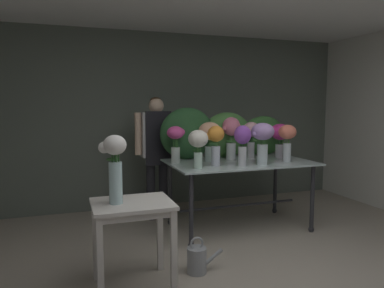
{
  "coord_description": "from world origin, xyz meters",
  "views": [
    {
      "loc": [
        -1.57,
        -2.11,
        1.56
      ],
      "look_at": [
        -0.37,
        1.37,
        1.15
      ],
      "focal_mm": 34.1,
      "sensor_mm": 36.0,
      "label": 1
    }
  ],
  "objects_px": {
    "florist": "(157,145)",
    "watering_can": "(197,259)",
    "vase_blush_roses": "(251,135)",
    "vase_sunset_snapdragons": "(216,141)",
    "vase_rosy_hydrangea": "(231,133)",
    "vase_white_roses_tall": "(114,164)",
    "side_table_white": "(132,215)",
    "vase_ivory_freesia": "(198,143)",
    "vase_fuchsia_anemones": "(176,140)",
    "vase_lilac_peonies": "(262,138)",
    "vase_peach_dahlias": "(210,135)",
    "display_table_glass": "(239,171)",
    "vase_violet_tulips": "(242,141)",
    "vase_coral_stock": "(287,138)",
    "vase_magenta_ranunculus": "(280,136)"
  },
  "relations": [
    {
      "from": "vase_lilac_peonies",
      "to": "vase_magenta_ranunculus",
      "type": "height_order",
      "value": "vase_lilac_peonies"
    },
    {
      "from": "side_table_white",
      "to": "vase_ivory_freesia",
      "type": "distance_m",
      "value": 1.23
    },
    {
      "from": "florist",
      "to": "vase_blush_roses",
      "type": "height_order",
      "value": "florist"
    },
    {
      "from": "vase_fuchsia_anemones",
      "to": "vase_white_roses_tall",
      "type": "xyz_separation_m",
      "value": [
        -0.87,
        -1.16,
        -0.06
      ]
    },
    {
      "from": "vase_sunset_snapdragons",
      "to": "vase_magenta_ranunculus",
      "type": "relative_size",
      "value": 1.02
    },
    {
      "from": "vase_coral_stock",
      "to": "watering_can",
      "type": "height_order",
      "value": "vase_coral_stock"
    },
    {
      "from": "display_table_glass",
      "to": "vase_blush_roses",
      "type": "xyz_separation_m",
      "value": [
        0.24,
        0.17,
        0.43
      ]
    },
    {
      "from": "vase_fuchsia_anemones",
      "to": "vase_sunset_snapdragons",
      "type": "relative_size",
      "value": 0.96
    },
    {
      "from": "display_table_glass",
      "to": "vase_peach_dahlias",
      "type": "distance_m",
      "value": 0.58
    },
    {
      "from": "vase_peach_dahlias",
      "to": "side_table_white",
      "type": "bearing_deg",
      "value": -135.14
    },
    {
      "from": "side_table_white",
      "to": "vase_lilac_peonies",
      "type": "distance_m",
      "value": 1.89
    },
    {
      "from": "display_table_glass",
      "to": "vase_fuchsia_anemones",
      "type": "height_order",
      "value": "vase_fuchsia_anemones"
    },
    {
      "from": "florist",
      "to": "vase_fuchsia_anemones",
      "type": "distance_m",
      "value": 0.59
    },
    {
      "from": "vase_peach_dahlias",
      "to": "vase_ivory_freesia",
      "type": "bearing_deg",
      "value": -126.07
    },
    {
      "from": "florist",
      "to": "watering_can",
      "type": "distance_m",
      "value": 1.89
    },
    {
      "from": "vase_violet_tulips",
      "to": "vase_coral_stock",
      "type": "bearing_deg",
      "value": 8.84
    },
    {
      "from": "vase_peach_dahlias",
      "to": "vase_blush_roses",
      "type": "bearing_deg",
      "value": 3.81
    },
    {
      "from": "vase_peach_dahlias",
      "to": "vase_white_roses_tall",
      "type": "relative_size",
      "value": 0.85
    },
    {
      "from": "vase_lilac_peonies",
      "to": "florist",
      "type": "bearing_deg",
      "value": 136.01
    },
    {
      "from": "vase_rosy_hydrangea",
      "to": "vase_coral_stock",
      "type": "relative_size",
      "value": 1.19
    },
    {
      "from": "vase_lilac_peonies",
      "to": "vase_fuchsia_anemones",
      "type": "bearing_deg",
      "value": 155.52
    },
    {
      "from": "vase_peach_dahlias",
      "to": "vase_fuchsia_anemones",
      "type": "bearing_deg",
      "value": 178.38
    },
    {
      "from": "vase_ivory_freesia",
      "to": "vase_white_roses_tall",
      "type": "height_order",
      "value": "vase_white_roses_tall"
    },
    {
      "from": "vase_ivory_freesia",
      "to": "vase_magenta_ranunculus",
      "type": "xyz_separation_m",
      "value": [
        1.27,
        0.38,
        0.01
      ]
    },
    {
      "from": "vase_sunset_snapdragons",
      "to": "vase_ivory_freesia",
      "type": "relative_size",
      "value": 1.08
    },
    {
      "from": "vase_rosy_hydrangea",
      "to": "vase_magenta_ranunculus",
      "type": "height_order",
      "value": "vase_rosy_hydrangea"
    },
    {
      "from": "vase_violet_tulips",
      "to": "vase_magenta_ranunculus",
      "type": "bearing_deg",
      "value": 28.35
    },
    {
      "from": "display_table_glass",
      "to": "watering_can",
      "type": "relative_size",
      "value": 4.96
    },
    {
      "from": "vase_lilac_peonies",
      "to": "vase_sunset_snapdragons",
      "type": "bearing_deg",
      "value": 170.95
    },
    {
      "from": "display_table_glass",
      "to": "vase_magenta_ranunculus",
      "type": "distance_m",
      "value": 0.75
    },
    {
      "from": "vase_ivory_freesia",
      "to": "vase_lilac_peonies",
      "type": "distance_m",
      "value": 0.8
    },
    {
      "from": "vase_peach_dahlias",
      "to": "watering_can",
      "type": "bearing_deg",
      "value": -116.97
    },
    {
      "from": "vase_coral_stock",
      "to": "vase_peach_dahlias",
      "type": "xyz_separation_m",
      "value": [
        -0.88,
        0.34,
        0.03
      ]
    },
    {
      "from": "side_table_white",
      "to": "vase_blush_roses",
      "type": "xyz_separation_m",
      "value": [
        1.75,
        1.19,
        0.53
      ]
    },
    {
      "from": "vase_blush_roses",
      "to": "vase_sunset_snapdragons",
      "type": "distance_m",
      "value": 0.74
    },
    {
      "from": "vase_blush_roses",
      "to": "vase_fuchsia_anemones",
      "type": "height_order",
      "value": "vase_blush_roses"
    },
    {
      "from": "side_table_white",
      "to": "watering_can",
      "type": "distance_m",
      "value": 0.78
    },
    {
      "from": "vase_peach_dahlias",
      "to": "vase_magenta_ranunculus",
      "type": "distance_m",
      "value": 0.97
    },
    {
      "from": "vase_fuchsia_anemones",
      "to": "vase_lilac_peonies",
      "type": "relative_size",
      "value": 0.91
    },
    {
      "from": "florist",
      "to": "vase_ivory_freesia",
      "type": "relative_size",
      "value": 3.84
    },
    {
      "from": "display_table_glass",
      "to": "side_table_white",
      "type": "relative_size",
      "value": 2.37
    },
    {
      "from": "vase_blush_roses",
      "to": "vase_sunset_snapdragons",
      "type": "bearing_deg",
      "value": -150.79
    },
    {
      "from": "display_table_glass",
      "to": "vase_magenta_ranunculus",
      "type": "xyz_separation_m",
      "value": [
        0.62,
        0.09,
        0.42
      ]
    },
    {
      "from": "vase_ivory_freesia",
      "to": "vase_magenta_ranunculus",
      "type": "height_order",
      "value": "vase_magenta_ranunculus"
    },
    {
      "from": "vase_rosy_hydrangea",
      "to": "vase_white_roses_tall",
      "type": "distance_m",
      "value": 2.01
    },
    {
      "from": "vase_peach_dahlias",
      "to": "vase_white_roses_tall",
      "type": "xyz_separation_m",
      "value": [
        -1.3,
        -1.15,
        -0.1
      ]
    },
    {
      "from": "vase_sunset_snapdragons",
      "to": "vase_violet_tulips",
      "type": "height_order",
      "value": "vase_violet_tulips"
    },
    {
      "from": "display_table_glass",
      "to": "vase_rosy_hydrangea",
      "type": "height_order",
      "value": "vase_rosy_hydrangea"
    },
    {
      "from": "vase_lilac_peonies",
      "to": "vase_white_roses_tall",
      "type": "relative_size",
      "value": 0.86
    },
    {
      "from": "vase_fuchsia_anemones",
      "to": "vase_coral_stock",
      "type": "distance_m",
      "value": 1.36
    }
  ]
}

